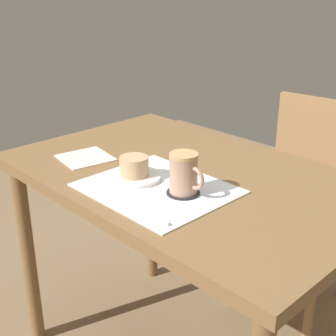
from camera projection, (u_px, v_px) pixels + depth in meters
dining_table at (186, 201)px, 1.42m from camera, size 1.10×0.70×0.75m
wooden_chair at (303, 194)px, 1.89m from camera, size 0.46×0.46×0.84m
placemat at (157, 188)px, 1.27m from camera, size 0.38×0.33×0.00m
pastry_plate at (134, 177)px, 1.32m from camera, size 0.15×0.15×0.01m
pastry at (134, 166)px, 1.31m from camera, size 0.08×0.08×0.05m
coffee_coaster at (183, 193)px, 1.23m from camera, size 0.09×0.09×0.00m
coffee_mug at (184, 173)px, 1.21m from camera, size 0.11×0.08×0.11m
teaspoon at (148, 216)px, 1.11m from camera, size 0.13×0.02×0.01m
paper_napkin at (85, 158)px, 1.48m from camera, size 0.17×0.17×0.00m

